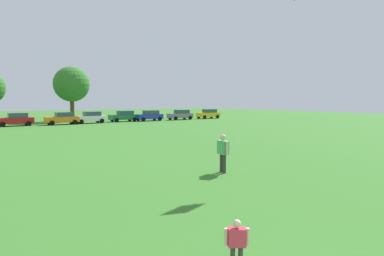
% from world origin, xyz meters
% --- Properties ---
extents(ground_plane, '(160.00, 160.00, 0.00)m').
position_xyz_m(ground_plane, '(0.00, 30.00, 0.00)').
color(ground_plane, '#387528').
extents(child_kite_flyer, '(0.42, 0.35, 1.04)m').
position_xyz_m(child_kite_flyer, '(0.43, 2.56, 0.61)').
color(child_kite_flyer, '#3F3833').
rests_on(child_kite_flyer, ground).
extents(adult_bystander, '(0.42, 0.83, 1.76)m').
position_xyz_m(adult_bystander, '(5.87, 9.40, 1.05)').
color(adult_bystander, '#3F3833').
rests_on(adult_bystander, ground).
extents(parked_car_red_2, '(4.30, 2.02, 1.68)m').
position_xyz_m(parked_car_red_2, '(1.58, 45.44, 0.86)').
color(parked_car_red_2, red).
rests_on(parked_car_red_2, ground).
extents(parked_car_orange_3, '(4.30, 2.02, 1.68)m').
position_xyz_m(parked_car_orange_3, '(7.13, 44.58, 0.86)').
color(parked_car_orange_3, orange).
rests_on(parked_car_orange_3, ground).
extents(parked_car_white_4, '(4.30, 2.02, 1.68)m').
position_xyz_m(parked_car_white_4, '(11.04, 44.95, 0.86)').
color(parked_car_white_4, white).
rests_on(parked_car_white_4, ground).
extents(parked_car_green_5, '(4.30, 2.02, 1.68)m').
position_xyz_m(parked_car_green_5, '(16.48, 45.67, 0.86)').
color(parked_car_green_5, '#196B38').
rests_on(parked_car_green_5, ground).
extents(parked_car_blue_6, '(4.30, 2.02, 1.68)m').
position_xyz_m(parked_car_blue_6, '(20.54, 44.90, 0.86)').
color(parked_car_blue_6, '#1E38AD').
rests_on(parked_car_blue_6, ground).
extents(parked_car_gray_7, '(4.30, 2.02, 1.68)m').
position_xyz_m(parked_car_gray_7, '(26.36, 44.74, 0.86)').
color(parked_car_gray_7, slate).
rests_on(parked_car_gray_7, ground).
extents(parked_car_yellow_8, '(4.30, 2.02, 1.68)m').
position_xyz_m(parked_car_yellow_8, '(32.50, 44.93, 0.86)').
color(parked_car_yellow_8, yellow).
rests_on(parked_car_yellow_8, ground).
extents(tree_far_right, '(5.48, 5.48, 8.54)m').
position_xyz_m(tree_far_right, '(10.16, 51.03, 5.77)').
color(tree_far_right, brown).
rests_on(tree_far_right, ground).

